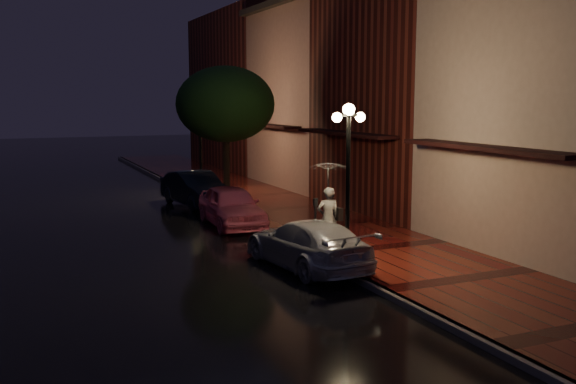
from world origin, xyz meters
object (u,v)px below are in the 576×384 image
streetlamp_far (201,142)px  woman_with_umbrella (328,192)px  streetlamp_near (348,174)px  parking_meter (315,217)px  navy_car (196,189)px  pink_car (232,206)px  silver_car (307,244)px  street_tree (226,107)px

streetlamp_far → woman_with_umbrella: streetlamp_far is taller
streetlamp_near → streetlamp_far: 14.00m
streetlamp_far → parking_meter: streetlamp_far is taller
navy_car → parking_meter: parking_meter is taller
pink_car → woman_with_umbrella: size_ratio=1.65×
navy_car → pink_car: bearing=-97.8°
silver_car → parking_meter: parking_meter is taller
streetlamp_near → navy_car: size_ratio=0.95×
streetlamp_far → navy_car: 3.19m
streetlamp_near → woman_with_umbrella: size_ratio=1.64×
woman_with_umbrella → streetlamp_far: bearing=-78.1°
streetlamp_near → streetlamp_far: same height
streetlamp_near → woman_with_umbrella: (0.25, 1.61, -0.71)m
pink_car → silver_car: 6.34m
streetlamp_far → parking_meter: 11.76m
streetlamp_far → navy_car: size_ratio=0.95×
pink_car → parking_meter: parking_meter is taller
navy_car → silver_car: (0.00, -11.06, -0.08)m
pink_car → woman_with_umbrella: 5.51m
streetlamp_far → silver_car: (-0.95, -13.48, -1.93)m
navy_car → silver_car: 11.06m
streetlamp_far → parking_meter: bearing=-89.0°
pink_car → navy_car: bearing=93.1°
woman_with_umbrella → navy_car: bearing=-72.4°
street_tree → pink_car: street_tree is taller
silver_car → navy_car: bearing=-95.3°
streetlamp_near → navy_car: streetlamp_near is taller
street_tree → silver_car: 11.13m
streetlamp_far → navy_car: bearing=-111.5°
silver_car → parking_meter: bearing=-127.5°
street_tree → woman_with_umbrella: (-0.01, -9.39, -2.36)m
streetlamp_near → parking_meter: (0.20, 2.35, -1.58)m
streetlamp_near → street_tree: (0.26, 10.99, 1.64)m
parking_meter → street_tree: bearing=84.8°
parking_meter → streetlamp_near: bearing=-99.6°
streetlamp_far → navy_car: streetlamp_far is taller
woman_with_umbrella → parking_meter: 1.14m
pink_car → parking_meter: bearing=-72.6°
parking_meter → navy_car: bearing=92.3°
pink_car → navy_car: (0.00, 4.73, 0.01)m
streetlamp_near → pink_car: streetlamp_near is taller
streetlamp_near → pink_car: size_ratio=1.00×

